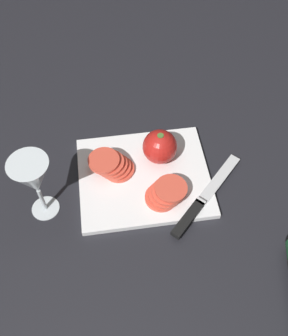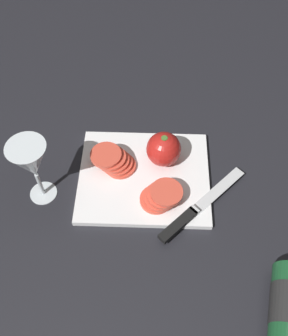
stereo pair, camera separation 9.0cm
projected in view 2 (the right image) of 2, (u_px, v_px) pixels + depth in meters
The scene contains 7 objects.
ground_plane at pixel (106, 183), 0.93m from camera, with size 3.00×3.00×0.00m, color black.
cutting_board at pixel (144, 177), 0.94m from camera, with size 0.31×0.26×0.01m.
wine_glass at pixel (31, 163), 0.82m from camera, with size 0.08×0.08×0.18m.
whole_tomato at pixel (164, 149), 0.92m from camera, with size 0.08×0.08×0.08m.
knife at pixel (187, 217), 0.86m from camera, with size 0.20×0.21×0.01m.
tomato_slice_stack_near at pixel (114, 160), 0.93m from camera, with size 0.10×0.08×0.04m.
tomato_slice_stack_far at pixel (161, 196), 0.88m from camera, with size 0.10×0.08×0.03m.
Camera 2 is at (0.11, -0.50, 0.79)m, focal length 42.00 mm.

